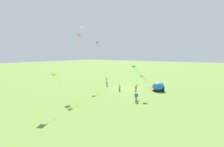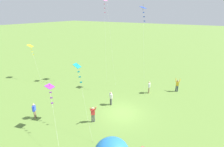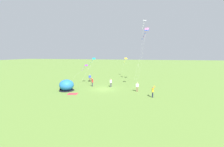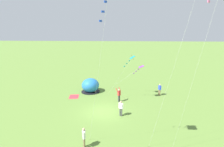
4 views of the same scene
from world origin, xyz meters
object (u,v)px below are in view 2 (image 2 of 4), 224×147
(person_flying_kite, at_px, (177,85))
(kite_pink, at_px, (104,3))
(person_center_field, at_px, (111,98))
(kite_yellow, at_px, (31,48))
(person_far_back, at_px, (149,87))
(person_near_tent, at_px, (93,114))
(kite_blue, at_px, (143,12))
(kite_purple, at_px, (50,90))
(kite_teal, at_px, (78,70))
(person_with_toddler, at_px, (34,110))

(person_flying_kite, relative_size, kite_pink, 0.15)
(person_center_field, xyz_separation_m, kite_yellow, (0.98, 16.15, 4.27))
(kite_yellow, bearing_deg, person_far_back, -76.34)
(person_near_tent, bearing_deg, kite_blue, -2.14)
(person_far_back, height_order, kite_purple, kite_purple)
(kite_pink, height_order, kite_yellow, kite_pink)
(person_flying_kite, bearing_deg, person_center_field, 144.02)
(kite_pink, distance_m, kite_yellow, 13.96)
(kite_teal, height_order, kite_purple, kite_teal)
(person_center_field, bearing_deg, kite_purple, 160.24)
(kite_blue, height_order, kite_purple, kite_blue)
(kite_pink, relative_size, kite_yellow, 2.22)
(person_center_field, height_order, person_far_back, same)
(person_far_back, height_order, kite_teal, kite_teal)
(person_near_tent, distance_m, kite_purple, 4.85)
(person_far_back, relative_size, kite_blue, 0.15)
(person_near_tent, bearing_deg, person_center_field, 5.01)
(kite_pink, xyz_separation_m, kite_blue, (-0.10, -6.25, -1.21))
(person_center_field, distance_m, kite_purple, 7.67)
(kite_teal, bearing_deg, person_near_tent, -78.14)
(person_center_field, xyz_separation_m, kite_pink, (6.93, 5.50, 11.05))
(person_flying_kite, relative_size, person_near_tent, 1.00)
(person_with_toddler, bearing_deg, kite_yellow, 54.53)
(person_flying_kite, distance_m, kite_blue, 11.17)
(person_flying_kite, bearing_deg, kite_blue, 104.72)
(person_near_tent, distance_m, kite_pink, 16.56)
(kite_teal, xyz_separation_m, kite_purple, (-2.38, 1.37, -1.54))
(person_flying_kite, relative_size, kite_purple, 0.39)
(person_far_back, bearing_deg, person_near_tent, 165.84)
(person_with_toddler, distance_m, kite_pink, 17.54)
(kite_blue, bearing_deg, person_near_tent, 177.86)
(person_near_tent, xyz_separation_m, kite_teal, (-0.29, 1.37, 4.53))
(person_center_field, relative_size, kite_teal, 0.28)
(person_near_tent, bearing_deg, person_far_back, -14.16)
(person_with_toddler, height_order, kite_blue, kite_blue)
(kite_purple, relative_size, kite_yellow, 0.84)
(person_flying_kite, bearing_deg, person_far_back, 129.34)
(person_flying_kite, relative_size, kite_teal, 0.31)
(kite_blue, distance_m, kite_teal, 12.40)
(kite_blue, relative_size, kite_purple, 2.40)
(person_center_field, relative_size, kite_blue, 0.15)
(person_near_tent, bearing_deg, person_flying_kite, -24.72)
(person_near_tent, relative_size, kite_yellow, 0.33)
(person_with_toddler, distance_m, kite_yellow, 13.90)
(kite_teal, distance_m, kite_yellow, 16.02)
(kite_teal, height_order, kite_yellow, kite_teal)
(kite_blue, xyz_separation_m, kite_yellow, (-5.85, 16.91, -5.57))
(person_near_tent, xyz_separation_m, kite_blue, (10.80, -0.40, 9.80))
(kite_blue, bearing_deg, person_center_field, 173.72)
(person_flying_kite, xyz_separation_m, kite_teal, (-12.45, 6.97, 4.53))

